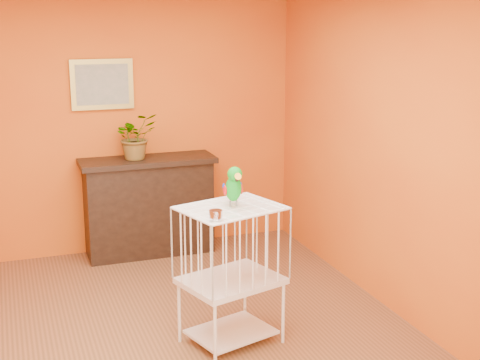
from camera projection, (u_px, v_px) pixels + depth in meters
name	position (u px, v px, depth m)	size (l,w,h in m)	color
ground	(158.00, 345.00, 5.03)	(4.50, 4.50, 0.00)	brown
room_shell	(151.00, 138.00, 4.65)	(4.50, 4.50, 4.50)	#C85A12
console_cabinet	(149.00, 206.00, 6.88)	(1.36, 0.49, 1.01)	black
potted_plant	(136.00, 142.00, 6.66)	(0.42, 0.46, 0.36)	#26722D
framed_picture	(102.00, 84.00, 6.64)	(0.62, 0.04, 0.50)	#A9913C
birdcage	(231.00, 274.00, 4.95)	(0.81, 0.71, 1.07)	silver
feed_cup	(216.00, 215.00, 4.52)	(0.09, 0.09, 0.06)	silver
parrot	(233.00, 186.00, 4.82)	(0.15, 0.27, 0.30)	#59544C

